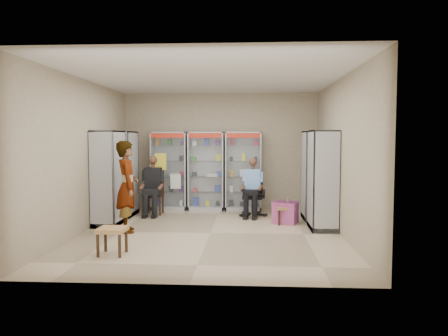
# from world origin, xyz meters

# --- Properties ---
(floor) EXTENTS (6.00, 6.00, 0.00)m
(floor) POSITION_xyz_m (0.00, 0.00, 0.00)
(floor) COLOR tan
(floor) RESTS_ON ground
(room_shell) EXTENTS (5.02, 6.02, 3.01)m
(room_shell) POSITION_xyz_m (0.00, 0.00, 1.97)
(room_shell) COLOR tan
(room_shell) RESTS_ON ground
(cabinet_back_left) EXTENTS (0.90, 0.50, 2.00)m
(cabinet_back_left) POSITION_xyz_m (-1.30, 2.73, 1.00)
(cabinet_back_left) COLOR silver
(cabinet_back_left) RESTS_ON floor
(cabinet_back_mid) EXTENTS (0.90, 0.50, 2.00)m
(cabinet_back_mid) POSITION_xyz_m (-0.35, 2.73, 1.00)
(cabinet_back_mid) COLOR silver
(cabinet_back_mid) RESTS_ON floor
(cabinet_back_right) EXTENTS (0.90, 0.50, 2.00)m
(cabinet_back_right) POSITION_xyz_m (0.60, 2.73, 1.00)
(cabinet_back_right) COLOR #B7BABF
(cabinet_back_right) RESTS_ON floor
(cabinet_right_far) EXTENTS (0.90, 0.50, 2.00)m
(cabinet_right_far) POSITION_xyz_m (2.23, 1.60, 1.00)
(cabinet_right_far) COLOR #A1A4A8
(cabinet_right_far) RESTS_ON floor
(cabinet_right_near) EXTENTS (0.90, 0.50, 2.00)m
(cabinet_right_near) POSITION_xyz_m (2.23, 0.50, 1.00)
(cabinet_right_near) COLOR #A3A6AA
(cabinet_right_near) RESTS_ON floor
(cabinet_left_far) EXTENTS (0.90, 0.50, 2.00)m
(cabinet_left_far) POSITION_xyz_m (-2.23, 1.80, 1.00)
(cabinet_left_far) COLOR #B2B4B9
(cabinet_left_far) RESTS_ON floor
(cabinet_left_near) EXTENTS (0.90, 0.50, 2.00)m
(cabinet_left_near) POSITION_xyz_m (-2.23, 0.70, 1.00)
(cabinet_left_near) COLOR #A6A8AD
(cabinet_left_near) RESTS_ON floor
(wooden_chair) EXTENTS (0.42, 0.42, 0.94)m
(wooden_chair) POSITION_xyz_m (-1.55, 2.00, 0.47)
(wooden_chair) COLOR black
(wooden_chair) RESTS_ON floor
(seated_customer) EXTENTS (0.44, 0.60, 1.34)m
(seated_customer) POSITION_xyz_m (-1.55, 1.95, 0.67)
(seated_customer) COLOR black
(seated_customer) RESTS_ON floor
(office_chair) EXTENTS (0.64, 0.64, 1.02)m
(office_chair) POSITION_xyz_m (0.84, 1.90, 0.51)
(office_chair) COLOR black
(office_chair) RESTS_ON floor
(seated_shopkeeper) EXTENTS (0.52, 0.65, 1.29)m
(seated_shopkeeper) POSITION_xyz_m (0.84, 1.85, 0.65)
(seated_shopkeeper) COLOR #6EAED9
(seated_shopkeeper) RESTS_ON floor
(pink_trunk) EXTENTS (0.61, 0.60, 0.47)m
(pink_trunk) POSITION_xyz_m (1.54, 1.08, 0.23)
(pink_trunk) COLOR #B94A8A
(pink_trunk) RESTS_ON floor
(tea_glass) EXTENTS (0.07, 0.07, 0.10)m
(tea_glass) POSITION_xyz_m (1.59, 1.04, 0.52)
(tea_glass) COLOR #552607
(tea_glass) RESTS_ON pink_trunk
(woven_stool_a) EXTENTS (0.44, 0.44, 0.38)m
(woven_stool_a) POSITION_xyz_m (1.51, 1.00, 0.19)
(woven_stool_a) COLOR #AF904A
(woven_stool_a) RESTS_ON floor
(woven_stool_b) EXTENTS (0.44, 0.44, 0.43)m
(woven_stool_b) POSITION_xyz_m (-1.42, -1.65, 0.22)
(woven_stool_b) COLOR #A98347
(woven_stool_b) RESTS_ON floor
(standing_man) EXTENTS (0.62, 0.76, 1.79)m
(standing_man) POSITION_xyz_m (-1.64, 0.03, 0.90)
(standing_man) COLOR #939396
(standing_man) RESTS_ON floor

